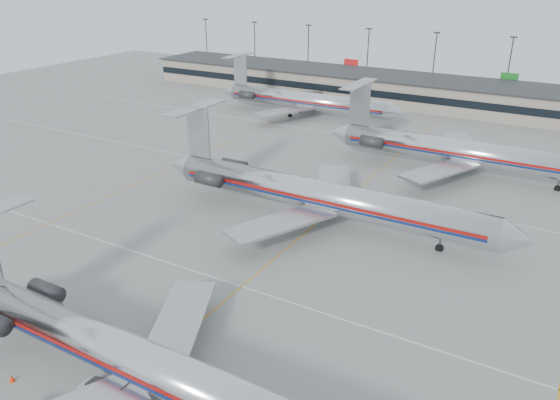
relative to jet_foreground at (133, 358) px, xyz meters
The scene contains 10 objects.
ground 7.67m from the jet_foreground, 101.51° to the left, with size 260.00×260.00×0.00m, color gray.
apron_markings 17.15m from the jet_foreground, 94.70° to the left, with size 160.00×0.15×0.02m, color silver.
terminal 104.75m from the jet_foreground, 90.75° to the left, with size 162.00×17.00×6.25m.
light_mast_row 118.89m from the jet_foreground, 90.66° to the left, with size 163.60×0.40×15.28m.
jet_foreground is the anchor object (origin of this frame).
jet_second_row 34.76m from the jet_foreground, 92.68° to the left, with size 49.79×29.32×13.03m.
jet_third_row 62.68m from the jet_foreground, 80.89° to the left, with size 46.82×28.80×12.80m.
jet_back_row 86.24m from the jet_foreground, 109.11° to the left, with size 44.42×27.33×12.15m.
belt_loader 3.61m from the jet_foreground, 131.97° to the right, with size 4.81×1.51×2.55m.
cone_left 10.86m from the jet_foreground, 156.58° to the right, with size 0.45×0.45×0.62m, color #FD2E08.
Camera 1 is at (27.63, -29.93, 30.78)m, focal length 35.00 mm.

